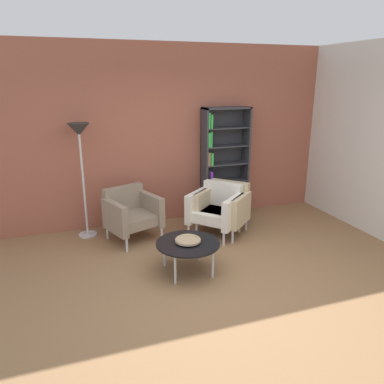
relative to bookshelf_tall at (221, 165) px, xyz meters
The scene contains 9 objects.
ground_plane 2.60m from the bookshelf_tall, 112.07° to the right, with size 8.32×8.32×0.00m, color olive.
brick_back_panel 1.08m from the bookshelf_tall, 167.15° to the left, with size 6.40×0.12×2.90m, color #9E5642.
bookshelf_tall is the anchor object (origin of this frame).
coffee_table_low 2.16m from the bookshelf_tall, 124.45° to the right, with size 0.80×0.80×0.40m.
decorative_bowl 2.15m from the bookshelf_tall, 124.45° to the right, with size 0.32×0.32×0.05m.
armchair_spare_guest 0.95m from the bookshelf_tall, 117.81° to the right, with size 0.94×0.95×0.78m.
armchair_by_bookshelf 1.80m from the bookshelf_tall, 164.27° to the right, with size 0.89×0.86×0.78m.
armchair_near_window 0.88m from the bookshelf_tall, 109.10° to the right, with size 0.95×0.95×0.78m.
floor_lamp_torchiere 2.37m from the bookshelf_tall, behind, with size 0.32×0.32×1.74m.
Camera 1 is at (-1.61, -3.49, 2.35)m, focal length 34.81 mm.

